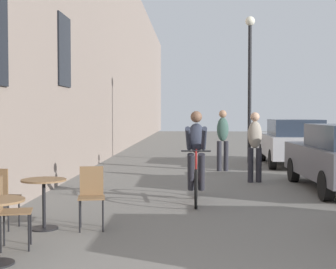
# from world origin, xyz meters

# --- Properties ---
(building_facade_left) EXTENTS (0.54, 68.00, 8.62)m
(building_facade_left) POSITION_xyz_m (-3.45, 14.00, 4.31)
(building_facade_left) COLOR gray
(building_facade_left) RESTS_ON ground_plane
(cafe_chair_near_toward_wall) EXTENTS (0.46, 0.46, 0.89)m
(cafe_chair_near_toward_wall) POSITION_xyz_m (-2.37, 3.38, 0.52)
(cafe_chair_near_toward_wall) COLOR black
(cafe_chair_near_toward_wall) RESTS_ON ground_plane
(cafe_table_mid) EXTENTS (0.64, 0.64, 0.72)m
(cafe_table_mid) POSITION_xyz_m (-2.26, 4.43, 0.52)
(cafe_table_mid) COLOR black
(cafe_table_mid) RESTS_ON ground_plane
(cafe_chair_mid_toward_street) EXTENTS (0.44, 0.44, 0.89)m
(cafe_chair_mid_toward_street) POSITION_xyz_m (-1.58, 4.51, 0.52)
(cafe_chair_mid_toward_street) COLOR black
(cafe_chair_mid_toward_street) RESTS_ON ground_plane
(cafe_chair_mid_toward_wall) EXTENTS (0.42, 0.42, 0.89)m
(cafe_chair_mid_toward_wall) POSITION_xyz_m (-2.86, 4.36, 0.52)
(cafe_chair_mid_toward_wall) COLOR black
(cafe_chair_mid_toward_wall) RESTS_ON ground_plane
(cyclist_on_bicycle) EXTENTS (0.52, 1.76, 1.74)m
(cyclist_on_bicycle) POSITION_xyz_m (-0.05, 6.78, 0.81)
(cyclist_on_bicycle) COLOR black
(cyclist_on_bicycle) RESTS_ON ground_plane
(pedestrian_near) EXTENTS (0.36, 0.27, 1.69)m
(pedestrian_near) POSITION_xyz_m (1.39, 9.45, 0.95)
(pedestrian_near) COLOR #26262D
(pedestrian_near) RESTS_ON ground_plane
(pedestrian_mid) EXTENTS (0.37, 0.29, 1.76)m
(pedestrian_mid) POSITION_xyz_m (0.77, 11.78, 0.99)
(pedestrian_mid) COLOR #26262D
(pedestrian_mid) RESTS_ON ground_plane
(street_lamp) EXTENTS (0.32, 0.32, 4.90)m
(street_lamp) POSITION_xyz_m (1.82, 14.15, 3.11)
(street_lamp) COLOR black
(street_lamp) RESTS_ON ground_plane
(parked_car_third) EXTENTS (1.89, 4.23, 1.48)m
(parked_car_third) POSITION_xyz_m (3.11, 13.44, 0.77)
(parked_car_third) COLOR #B7B7BC
(parked_car_third) RESTS_ON ground_plane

